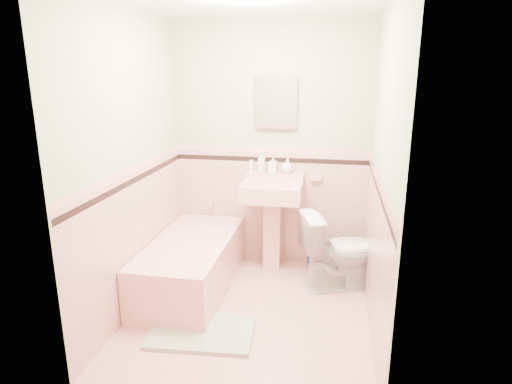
% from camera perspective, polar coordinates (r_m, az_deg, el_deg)
% --- Properties ---
extents(floor, '(2.20, 2.20, 0.00)m').
position_cam_1_polar(floor, '(3.88, -0.69, -15.40)').
color(floor, '#E79F97').
rests_on(floor, ground).
extents(wall_back, '(2.50, 0.00, 2.50)m').
position_cam_1_polar(wall_back, '(4.47, 1.97, 5.94)').
color(wall_back, beige).
rests_on(wall_back, ground).
extents(wall_front, '(2.50, 0.00, 2.50)m').
position_cam_1_polar(wall_front, '(2.38, -5.88, -2.68)').
color(wall_front, beige).
rests_on(wall_front, ground).
extents(wall_left, '(0.00, 2.50, 2.50)m').
position_cam_1_polar(wall_left, '(3.73, -16.04, 3.44)').
color(wall_left, beige).
rests_on(wall_left, ground).
extents(wall_right, '(0.00, 2.50, 2.50)m').
position_cam_1_polar(wall_right, '(3.37, 16.20, 2.18)').
color(wall_right, beige).
rests_on(wall_right, ground).
extents(wainscot_back, '(2.00, 0.00, 2.00)m').
position_cam_1_polar(wainscot_back, '(4.61, 1.88, -2.08)').
color(wainscot_back, '#EAA59D').
rests_on(wainscot_back, ground).
extents(wainscot_front, '(2.00, 0.00, 2.00)m').
position_cam_1_polar(wainscot_front, '(2.66, -5.41, -16.03)').
color(wainscot_front, '#EAA59D').
rests_on(wainscot_front, ground).
extents(wainscot_left, '(0.00, 2.20, 2.20)m').
position_cam_1_polar(wainscot_left, '(3.91, -15.18, -5.93)').
color(wainscot_left, '#EAA59D').
rests_on(wainscot_left, ground).
extents(wainscot_right, '(0.00, 2.20, 2.20)m').
position_cam_1_polar(wainscot_right, '(3.56, 15.22, -8.03)').
color(wainscot_right, '#EAA59D').
rests_on(wainscot_right, ground).
extents(accent_back, '(2.00, 0.00, 2.00)m').
position_cam_1_polar(accent_back, '(4.48, 1.92, 4.26)').
color(accent_back, black).
rests_on(accent_back, ground).
extents(accent_front, '(2.00, 0.00, 2.00)m').
position_cam_1_polar(accent_front, '(2.44, -5.68, -5.46)').
color(accent_front, black).
rests_on(accent_front, ground).
extents(accent_left, '(0.00, 2.20, 2.20)m').
position_cam_1_polar(accent_left, '(3.75, -15.65, 1.49)').
color(accent_left, black).
rests_on(accent_left, ground).
extents(accent_right, '(0.00, 2.20, 2.20)m').
position_cam_1_polar(accent_right, '(3.40, 15.73, 0.06)').
color(accent_right, black).
rests_on(accent_right, ground).
extents(cap_back, '(2.00, 0.00, 2.00)m').
position_cam_1_polar(cap_back, '(4.46, 1.93, 5.52)').
color(cap_back, pink).
rests_on(cap_back, ground).
extents(cap_front, '(2.00, 0.00, 2.00)m').
position_cam_1_polar(cap_front, '(2.40, -5.74, -3.23)').
color(cap_front, pink).
rests_on(cap_front, ground).
extents(cap_left, '(0.00, 2.20, 2.20)m').
position_cam_1_polar(cap_left, '(3.73, -15.76, 2.98)').
color(cap_left, pink).
rests_on(cap_left, ground).
extents(cap_right, '(0.00, 2.20, 2.20)m').
position_cam_1_polar(cap_right, '(3.37, 15.86, 1.70)').
color(cap_right, pink).
rests_on(cap_right, ground).
extents(bathtub, '(0.70, 1.50, 0.45)m').
position_cam_1_polar(bathtub, '(4.20, -8.40, -9.54)').
color(bathtub, '#E29C95').
rests_on(bathtub, floor).
extents(tub_faucet, '(0.04, 0.12, 0.04)m').
position_cam_1_polar(tub_faucet, '(4.70, -5.81, -1.44)').
color(tub_faucet, silver).
rests_on(tub_faucet, wall_back).
extents(sink, '(0.59, 0.49, 0.93)m').
position_cam_1_polar(sink, '(4.44, 2.06, -4.63)').
color(sink, '#E29C95').
rests_on(sink, floor).
extents(sink_faucet, '(0.02, 0.02, 0.10)m').
position_cam_1_polar(sink_faucet, '(4.43, 2.39, 1.88)').
color(sink_faucet, silver).
rests_on(sink_faucet, sink).
extents(medicine_cabinet, '(0.36, 0.04, 0.45)m').
position_cam_1_polar(medicine_cabinet, '(4.39, 2.63, 11.66)').
color(medicine_cabinet, white).
rests_on(medicine_cabinet, wall_back).
extents(soap_dish, '(0.11, 0.06, 0.04)m').
position_cam_1_polar(soap_dish, '(4.45, 7.86, 1.81)').
color(soap_dish, '#E29C95').
rests_on(soap_dish, wall_back).
extents(soap_bottle_left, '(0.09, 0.09, 0.22)m').
position_cam_1_polar(soap_bottle_left, '(4.46, 0.73, 4.03)').
color(soap_bottle_left, '#B2B2B2').
rests_on(soap_bottle_left, sink).
extents(soap_bottle_mid, '(0.08, 0.08, 0.17)m').
position_cam_1_polar(soap_bottle_mid, '(4.44, 2.24, 3.65)').
color(soap_bottle_mid, '#B2B2B2').
rests_on(soap_bottle_mid, sink).
extents(soap_bottle_right, '(0.15, 0.15, 0.15)m').
position_cam_1_polar(soap_bottle_right, '(4.43, 4.13, 3.45)').
color(soap_bottle_right, '#B2B2B2').
rests_on(soap_bottle_right, sink).
extents(tube, '(0.04, 0.04, 0.12)m').
position_cam_1_polar(tube, '(4.48, -0.63, 3.44)').
color(tube, white).
rests_on(tube, sink).
extents(toilet, '(0.83, 0.64, 0.75)m').
position_cam_1_polar(toilet, '(4.20, 10.89, -7.48)').
color(toilet, white).
rests_on(toilet, floor).
extents(bucket, '(0.25, 0.25, 0.23)m').
position_cam_1_polar(bucket, '(4.59, 8.00, -8.81)').
color(bucket, '#0D1D99').
rests_on(bucket, floor).
extents(bath_mat, '(0.84, 0.59, 0.03)m').
position_cam_1_polar(bath_mat, '(3.62, -7.10, -17.69)').
color(bath_mat, '#9DAC8F').
rests_on(bath_mat, floor).
extents(shoe, '(0.15, 0.07, 0.06)m').
position_cam_1_polar(shoe, '(3.69, -8.24, -16.23)').
color(shoe, '#BF1E59').
rests_on(shoe, bath_mat).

